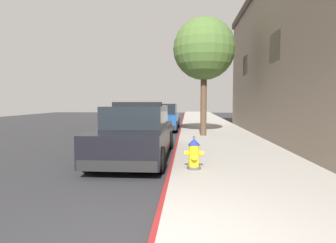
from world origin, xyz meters
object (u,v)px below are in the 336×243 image
(street_tree, at_px, (204,49))
(police_cruiser, at_px, (137,133))
(fire_hydrant, at_px, (194,154))
(parked_car_silver_ahead, at_px, (163,117))

(street_tree, bearing_deg, police_cruiser, -115.74)
(fire_hydrant, xyz_separation_m, street_tree, (0.57, 6.48, 3.53))
(police_cruiser, distance_m, street_tree, 6.10)
(parked_car_silver_ahead, relative_size, street_tree, 0.91)
(parked_car_silver_ahead, bearing_deg, police_cruiser, -90.02)
(street_tree, bearing_deg, parked_car_silver_ahead, 118.75)
(parked_car_silver_ahead, height_order, fire_hydrant, parked_car_silver_ahead)
(police_cruiser, bearing_deg, parked_car_silver_ahead, 89.98)
(police_cruiser, relative_size, fire_hydrant, 6.37)
(parked_car_silver_ahead, xyz_separation_m, street_tree, (2.23, -4.06, 3.29))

